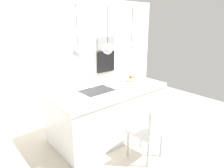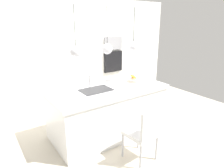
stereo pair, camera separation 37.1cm
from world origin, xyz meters
name	(u,v)px [view 1 (the left image)]	position (x,y,z in m)	size (l,w,h in m)	color
floor	(108,132)	(0.00, 0.00, 0.00)	(6.60, 6.60, 0.00)	beige
back_wall	(63,55)	(0.00, 1.65, 1.30)	(6.00, 0.10, 2.60)	white
kitchen_island	(108,111)	(0.00, 0.00, 0.46)	(2.12, 1.06, 0.91)	white
sink_basin	(97,91)	(-0.24, 0.00, 0.91)	(0.56, 0.40, 0.02)	#2D2D30
faucet	(90,80)	(-0.24, 0.21, 1.06)	(0.02, 0.17, 0.22)	silver
fruit_bowl	(132,79)	(0.66, 0.02, 0.95)	(0.30, 0.30, 0.15)	beige
microwave	(105,43)	(1.23, 1.58, 1.50)	(0.54, 0.08, 0.34)	#9E9EA3
oven	(106,62)	(1.23, 1.58, 1.00)	(0.56, 0.08, 0.56)	black
chair_near	(149,130)	(-0.02, -1.00, 0.49)	(0.45, 0.47, 0.89)	silver
pendant_light_left	(78,52)	(-0.58, 0.00, 1.61)	(0.18, 0.18, 0.78)	silver
pendant_light_center	(108,49)	(0.00, 0.00, 1.61)	(0.18, 0.18, 0.78)	silver
pendant_light_right	(131,46)	(0.58, 0.00, 1.61)	(0.18, 0.18, 0.78)	silver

